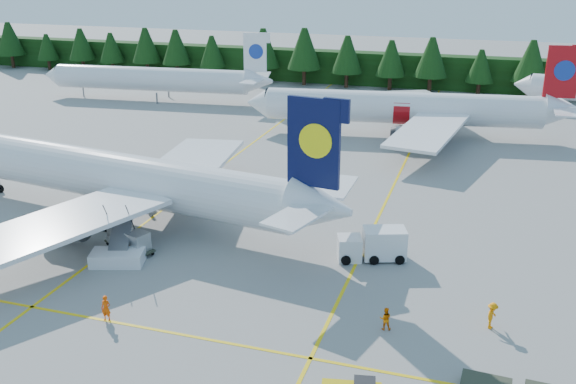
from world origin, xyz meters
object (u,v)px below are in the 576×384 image
(airliner_navy, at_px, (100,175))
(airliner_red, at_px, (396,108))
(service_truck, at_px, (372,244))
(airstairs, at_px, (118,253))

(airliner_navy, relative_size, airliner_red, 1.05)
(airliner_navy, relative_size, service_truck, 7.85)
(service_truck, bearing_deg, airliner_red, 76.75)
(airstairs, height_order, service_truck, airstairs)
(airstairs, bearing_deg, airliner_red, 54.31)
(airliner_red, distance_m, airstairs, 47.51)
(airliner_navy, relative_size, airstairs, 7.28)
(airliner_red, distance_m, service_truck, 38.68)
(airstairs, distance_m, service_truck, 20.08)
(airliner_red, xyz_separation_m, airstairs, (-14.97, -45.00, -2.93))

